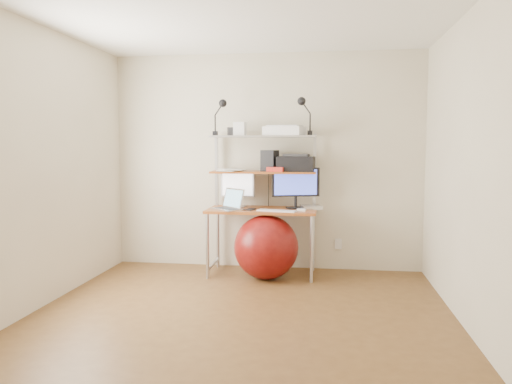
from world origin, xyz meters
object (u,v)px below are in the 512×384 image
laptop (230,205)px  printer (296,163)px  monitor_black (296,184)px  monitor_silver (238,186)px  exercise_ball (266,247)px

laptop → printer: (0.71, 0.26, 0.45)m
monitor_black → laptop: (-0.71, -0.19, -0.22)m
monitor_silver → laptop: bearing=-91.3°
monitor_silver → monitor_black: bearing=1.1°
monitor_black → exercise_ball: 0.77m
printer → exercise_ball: printer is taller
monitor_silver → laptop: (-0.04, -0.26, -0.19)m
printer → monitor_silver: bearing=-174.8°
laptop → printer: printer is taller
monitor_black → printer: size_ratio=1.24×
printer → exercise_ball: size_ratio=0.62×
monitor_silver → monitor_black: size_ratio=0.82×
laptop → exercise_ball: (0.41, -0.08, -0.44)m
monitor_silver → printer: size_ratio=1.02×
printer → exercise_ball: bearing=-126.1°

